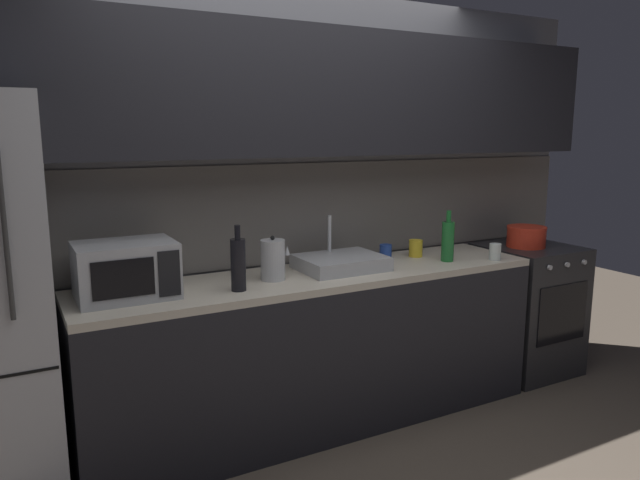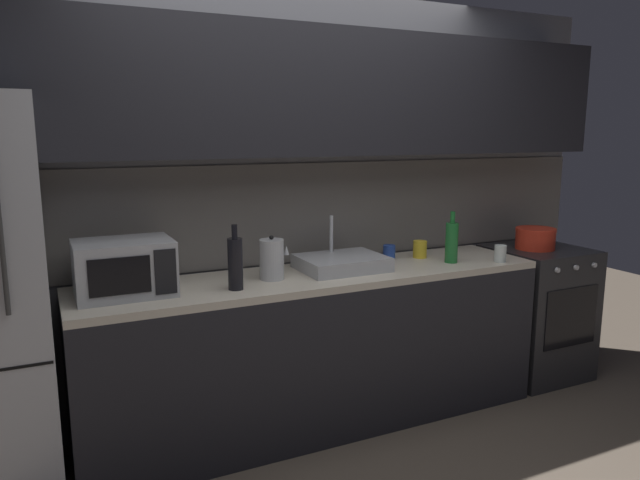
{
  "view_description": "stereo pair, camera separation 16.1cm",
  "coord_description": "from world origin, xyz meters",
  "px_view_note": "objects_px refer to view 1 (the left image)",
  "views": [
    {
      "loc": [
        -1.53,
        -1.94,
        1.69
      ],
      "look_at": [
        0.01,
        0.9,
        1.09
      ],
      "focal_mm": 33.14,
      "sensor_mm": 36.0,
      "label": 1
    },
    {
      "loc": [
        -1.39,
        -2.02,
        1.69
      ],
      "look_at": [
        0.01,
        0.9,
        1.09
      ],
      "focal_mm": 33.14,
      "sensor_mm": 36.0,
      "label": 2
    }
  ],
  "objects_px": {
    "wine_bottle_green": "(448,241)",
    "cooking_pot": "(526,237)",
    "kettle": "(273,260)",
    "wine_bottle_dark": "(238,264)",
    "mug_yellow": "(416,248)",
    "oven_range": "(527,308)",
    "mug_blue": "(386,251)",
    "microwave": "(126,270)",
    "mug_clear": "(495,252)"
  },
  "relations": [
    {
      "from": "microwave",
      "to": "mug_yellow",
      "type": "bearing_deg",
      "value": 2.78
    },
    {
      "from": "oven_range",
      "to": "mug_blue",
      "type": "distance_m",
      "value": 1.23
    },
    {
      "from": "oven_range",
      "to": "cooking_pot",
      "type": "relative_size",
      "value": 3.4
    },
    {
      "from": "mug_clear",
      "to": "mug_blue",
      "type": "relative_size",
      "value": 1.2
    },
    {
      "from": "mug_clear",
      "to": "mug_blue",
      "type": "height_order",
      "value": "mug_clear"
    },
    {
      "from": "oven_range",
      "to": "wine_bottle_green",
      "type": "distance_m",
      "value": 1.01
    },
    {
      "from": "microwave",
      "to": "mug_clear",
      "type": "xyz_separation_m",
      "value": [
        2.17,
        -0.23,
        -0.08
      ]
    },
    {
      "from": "wine_bottle_green",
      "to": "oven_range",
      "type": "bearing_deg",
      "value": 6.28
    },
    {
      "from": "mug_yellow",
      "to": "cooking_pot",
      "type": "height_order",
      "value": "cooking_pot"
    },
    {
      "from": "oven_range",
      "to": "mug_yellow",
      "type": "height_order",
      "value": "mug_yellow"
    },
    {
      "from": "kettle",
      "to": "cooking_pot",
      "type": "distance_m",
      "value": 1.91
    },
    {
      "from": "microwave",
      "to": "mug_yellow",
      "type": "height_order",
      "value": "microwave"
    },
    {
      "from": "kettle",
      "to": "cooking_pot",
      "type": "height_order",
      "value": "kettle"
    },
    {
      "from": "mug_blue",
      "to": "wine_bottle_green",
      "type": "bearing_deg",
      "value": -41.76
    },
    {
      "from": "wine_bottle_green",
      "to": "wine_bottle_dark",
      "type": "bearing_deg",
      "value": -178.72
    },
    {
      "from": "microwave",
      "to": "kettle",
      "type": "bearing_deg",
      "value": -1.72
    },
    {
      "from": "wine_bottle_green",
      "to": "mug_clear",
      "type": "height_order",
      "value": "wine_bottle_green"
    },
    {
      "from": "microwave",
      "to": "wine_bottle_dark",
      "type": "distance_m",
      "value": 0.54
    },
    {
      "from": "microwave",
      "to": "mug_yellow",
      "type": "distance_m",
      "value": 1.81
    },
    {
      "from": "wine_bottle_dark",
      "to": "mug_clear",
      "type": "xyz_separation_m",
      "value": [
        1.65,
        -0.09,
        -0.09
      ]
    },
    {
      "from": "kettle",
      "to": "mug_clear",
      "type": "height_order",
      "value": "kettle"
    },
    {
      "from": "mug_clear",
      "to": "oven_range",
      "type": "bearing_deg",
      "value": 20.97
    },
    {
      "from": "cooking_pot",
      "to": "oven_range",
      "type": "bearing_deg",
      "value": -1.66
    },
    {
      "from": "wine_bottle_dark",
      "to": "wine_bottle_green",
      "type": "bearing_deg",
      "value": 1.28
    },
    {
      "from": "wine_bottle_dark",
      "to": "mug_yellow",
      "type": "distance_m",
      "value": 1.31
    },
    {
      "from": "microwave",
      "to": "wine_bottle_green",
      "type": "xyz_separation_m",
      "value": [
        1.89,
        -0.11,
        -0.01
      ]
    },
    {
      "from": "wine_bottle_dark",
      "to": "kettle",
      "type": "bearing_deg",
      "value": 26.08
    },
    {
      "from": "microwave",
      "to": "mug_blue",
      "type": "distance_m",
      "value": 1.62
    },
    {
      "from": "mug_yellow",
      "to": "mug_clear",
      "type": "bearing_deg",
      "value": -40.64
    },
    {
      "from": "mug_clear",
      "to": "mug_blue",
      "type": "bearing_deg",
      "value": 146.52
    },
    {
      "from": "kettle",
      "to": "cooking_pot",
      "type": "relative_size",
      "value": 0.91
    },
    {
      "from": "microwave",
      "to": "kettle",
      "type": "height_order",
      "value": "microwave"
    },
    {
      "from": "wine_bottle_green",
      "to": "wine_bottle_dark",
      "type": "relative_size",
      "value": 0.94
    },
    {
      "from": "microwave",
      "to": "mug_blue",
      "type": "bearing_deg",
      "value": 5.08
    },
    {
      "from": "microwave",
      "to": "cooking_pot",
      "type": "distance_m",
      "value": 2.67
    },
    {
      "from": "oven_range",
      "to": "kettle",
      "type": "height_order",
      "value": "kettle"
    },
    {
      "from": "oven_range",
      "to": "mug_yellow",
      "type": "bearing_deg",
      "value": 173.34
    },
    {
      "from": "oven_range",
      "to": "mug_blue",
      "type": "relative_size",
      "value": 10.41
    },
    {
      "from": "mug_blue",
      "to": "cooking_pot",
      "type": "distance_m",
      "value": 1.08
    },
    {
      "from": "wine_bottle_green",
      "to": "microwave",
      "type": "bearing_deg",
      "value": 176.65
    },
    {
      "from": "wine_bottle_green",
      "to": "cooking_pot",
      "type": "relative_size",
      "value": 1.19
    },
    {
      "from": "oven_range",
      "to": "mug_clear",
      "type": "bearing_deg",
      "value": -159.03
    },
    {
      "from": "kettle",
      "to": "wine_bottle_dark",
      "type": "bearing_deg",
      "value": -153.92
    },
    {
      "from": "wine_bottle_green",
      "to": "cooking_pot",
      "type": "height_order",
      "value": "wine_bottle_green"
    },
    {
      "from": "oven_range",
      "to": "microwave",
      "type": "height_order",
      "value": "microwave"
    },
    {
      "from": "mug_blue",
      "to": "oven_range",
      "type": "bearing_deg",
      "value": -8.32
    },
    {
      "from": "kettle",
      "to": "mug_blue",
      "type": "distance_m",
      "value": 0.87
    },
    {
      "from": "kettle",
      "to": "wine_bottle_dark",
      "type": "distance_m",
      "value": 0.27
    },
    {
      "from": "mug_yellow",
      "to": "kettle",
      "type": "bearing_deg",
      "value": -173.95
    },
    {
      "from": "mug_blue",
      "to": "mug_clear",
      "type": "bearing_deg",
      "value": -33.48
    }
  ]
}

